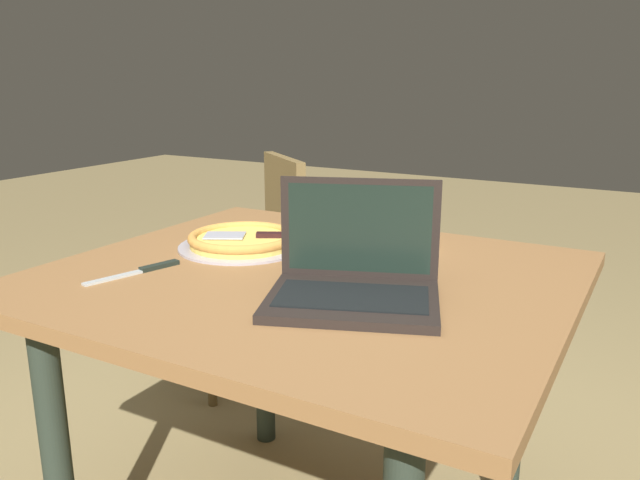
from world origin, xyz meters
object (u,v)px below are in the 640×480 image
(pizza_tray, at_px, (243,240))
(table_knife, at_px, (143,270))
(laptop, at_px, (354,277))
(pizza_plate, at_px, (394,240))
(chair_near, at_px, (259,255))
(dining_table, at_px, (307,315))

(pizza_tray, bearing_deg, table_knife, -104.87)
(laptop, relative_size, pizza_tray, 1.21)
(pizza_plate, relative_size, chair_near, 0.26)
(pizza_plate, xyz_separation_m, table_knife, (-0.40, -0.49, -0.01))
(dining_table, xyz_separation_m, pizza_tray, (-0.25, 0.10, 0.12))
(laptop, bearing_deg, dining_table, 148.16)
(dining_table, xyz_separation_m, laptop, (0.17, -0.10, 0.15))
(dining_table, height_order, table_knife, table_knife)
(table_knife, xyz_separation_m, chair_near, (-0.36, 0.96, -0.26))
(dining_table, relative_size, pizza_tray, 3.48)
(dining_table, distance_m, table_knife, 0.38)
(table_knife, distance_m, chair_near, 1.06)
(laptop, relative_size, pizza_plate, 1.73)
(dining_table, bearing_deg, pizza_plate, 75.61)
(pizza_plate, bearing_deg, pizza_tray, -147.24)
(dining_table, height_order, chair_near, chair_near)
(laptop, distance_m, chair_near, 1.26)
(laptop, bearing_deg, table_knife, -171.35)
(pizza_plate, xyz_separation_m, chair_near, (-0.76, 0.48, -0.27))
(dining_table, relative_size, table_knife, 5.03)
(pizza_tray, xyz_separation_m, chair_near, (-0.43, 0.69, -0.27))
(pizza_plate, bearing_deg, laptop, -77.77)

